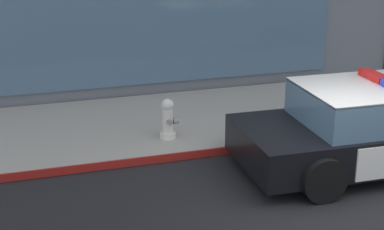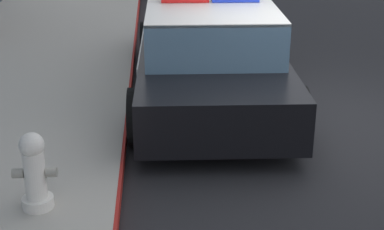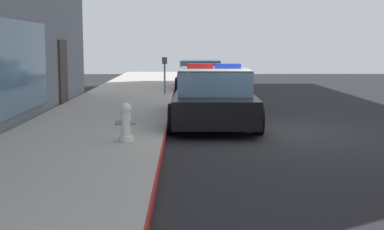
{
  "view_description": "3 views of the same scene",
  "coord_description": "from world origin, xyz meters",
  "px_view_note": "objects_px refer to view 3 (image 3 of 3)",
  "views": [
    {
      "loc": [
        -4.38,
        -6.49,
        4.0
      ],
      "look_at": [
        -1.57,
        2.57,
        0.67
      ],
      "focal_mm": 54.92,
      "sensor_mm": 36.0,
      "label": 1
    },
    {
      "loc": [
        -6.53,
        1.85,
        2.89
      ],
      "look_at": [
        -1.42,
        1.52,
        0.81
      ],
      "focal_mm": 54.51,
      "sensor_mm": 36.0,
      "label": 2
    },
    {
      "loc": [
        -11.99,
        1.85,
        1.96
      ],
      "look_at": [
        -1.49,
        1.69,
        0.59
      ],
      "focal_mm": 50.74,
      "sensor_mm": 36.0,
      "label": 3
    }
  ],
  "objects_px": {
    "fire_hydrant": "(126,122)",
    "car_down_street": "(200,76)",
    "police_cruiser": "(214,97)",
    "parking_meter": "(165,69)"
  },
  "relations": [
    {
      "from": "fire_hydrant",
      "to": "car_down_street",
      "type": "bearing_deg",
      "value": -7.86
    },
    {
      "from": "police_cruiser",
      "to": "fire_hydrant",
      "type": "distance_m",
      "value": 3.7
    },
    {
      "from": "parking_meter",
      "to": "police_cruiser",
      "type": "bearing_deg",
      "value": -167.66
    },
    {
      "from": "car_down_street",
      "to": "police_cruiser",
      "type": "bearing_deg",
      "value": -178.36
    },
    {
      "from": "police_cruiser",
      "to": "car_down_street",
      "type": "bearing_deg",
      "value": 1.69
    },
    {
      "from": "parking_meter",
      "to": "fire_hydrant",
      "type": "bearing_deg",
      "value": 177.69
    },
    {
      "from": "fire_hydrant",
      "to": "parking_meter",
      "type": "relative_size",
      "value": 0.54
    },
    {
      "from": "fire_hydrant",
      "to": "parking_meter",
      "type": "bearing_deg",
      "value": -2.31
    },
    {
      "from": "fire_hydrant",
      "to": "parking_meter",
      "type": "distance_m",
      "value": 9.79
    },
    {
      "from": "fire_hydrant",
      "to": "car_down_street",
      "type": "distance_m",
      "value": 13.13
    }
  ]
}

